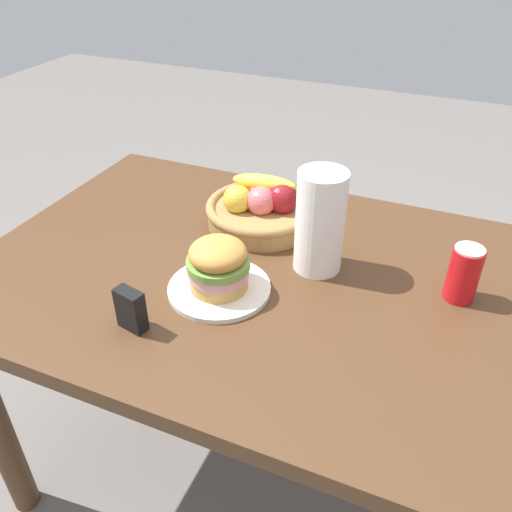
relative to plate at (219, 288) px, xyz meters
name	(u,v)px	position (x,y,z in m)	size (l,w,h in m)	color
ground_plane	(271,470)	(0.09, 0.11, -0.76)	(8.00, 8.00, 0.00)	slate
dining_table	(275,308)	(0.09, 0.11, -0.11)	(1.40, 0.90, 0.75)	#4C301C
plate	(219,288)	(0.00, 0.00, 0.00)	(0.23, 0.23, 0.01)	silver
sandwich	(218,264)	(0.00, 0.00, 0.06)	(0.14, 0.14, 0.12)	tan
soda_can	(464,274)	(0.48, 0.18, 0.06)	(0.07, 0.07, 0.13)	red
fruit_basket	(262,207)	(-0.02, 0.30, 0.04)	(0.29, 0.29, 0.14)	#9E7542
paper_towel_roll	(320,222)	(0.17, 0.17, 0.11)	(0.11, 0.11, 0.24)	white
napkin_holder	(131,310)	(-0.11, -0.17, 0.04)	(0.06, 0.03, 0.09)	black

